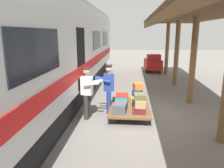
# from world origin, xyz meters

# --- Properties ---
(ground_plane) EXTENTS (60.00, 60.00, 0.00)m
(ground_plane) POSITION_xyz_m (0.00, 0.00, 0.00)
(ground_plane) COLOR slate
(platform_canopy) EXTENTS (3.20, 16.91, 3.56)m
(platform_canopy) POSITION_xyz_m (-1.93, 0.00, 3.27)
(platform_canopy) COLOR brown
(platform_canopy) RESTS_ON ground_plane
(train_car) EXTENTS (3.03, 18.95, 4.00)m
(train_car) POSITION_xyz_m (3.55, 0.00, 2.06)
(train_car) COLOR silver
(train_car) RESTS_ON ground_plane
(luggage_cart) EXTENTS (1.37, 2.17, 0.31)m
(luggage_cart) POSITION_xyz_m (0.42, -0.12, 0.27)
(luggage_cart) COLOR brown
(luggage_cart) RESTS_ON ground_plane
(suitcase_slate_roller) EXTENTS (0.45, 0.65, 0.29)m
(suitcase_slate_roller) POSITION_xyz_m (0.72, 0.48, 0.45)
(suitcase_slate_roller) COLOR #4C515B
(suitcase_slate_roller) RESTS_ON luggage_cart
(suitcase_black_hardshell) EXTENTS (0.48, 0.49, 0.17)m
(suitcase_black_hardshell) POSITION_xyz_m (0.11, -0.12, 0.40)
(suitcase_black_hardshell) COLOR black
(suitcase_black_hardshell) RESTS_ON luggage_cart
(suitcase_red_plastic) EXTENTS (0.48, 0.60, 0.23)m
(suitcase_red_plastic) POSITION_xyz_m (0.72, -0.71, 0.42)
(suitcase_red_plastic) COLOR #AD231E
(suitcase_red_plastic) RESTS_ON luggage_cart
(suitcase_maroon_trunk) EXTENTS (0.45, 0.53, 0.20)m
(suitcase_maroon_trunk) POSITION_xyz_m (0.11, 0.48, 0.41)
(suitcase_maroon_trunk) COLOR maroon
(suitcase_maroon_trunk) RESTS_ON luggage_cart
(suitcase_teal_softside) EXTENTS (0.46, 0.52, 0.21)m
(suitcase_teal_softside) POSITION_xyz_m (0.72, -0.12, 0.42)
(suitcase_teal_softside) COLOR #1E666B
(suitcase_teal_softside) RESTS_ON luggage_cart
(suitcase_yellow_case) EXTENTS (0.56, 0.66, 0.22)m
(suitcase_yellow_case) POSITION_xyz_m (0.11, -0.71, 0.42)
(suitcase_yellow_case) COLOR gold
(suitcase_yellow_case) RESTS_ON luggage_cart
(suitcase_navy_fabric) EXTENTS (0.42, 0.50, 0.23)m
(suitcase_navy_fabric) POSITION_xyz_m (0.15, -0.72, 0.65)
(suitcase_navy_fabric) COLOR navy
(suitcase_navy_fabric) RESTS_ON suitcase_yellow_case
(suitcase_tan_vintage) EXTENTS (0.35, 0.53, 0.24)m
(suitcase_tan_vintage) POSITION_xyz_m (0.10, 0.48, 0.63)
(suitcase_tan_vintage) COLOR tan
(suitcase_tan_vintage) RESTS_ON suitcase_maroon_trunk
(suitcase_orange_carryall) EXTENTS (0.38, 0.42, 0.23)m
(suitcase_orange_carryall) POSITION_xyz_m (0.14, -0.73, 0.87)
(suitcase_orange_carryall) COLOR #CC6B23
(suitcase_orange_carryall) RESTS_ON suitcase_navy_fabric
(suitcase_olive_duffel) EXTENTS (0.38, 0.45, 0.17)m
(suitcase_olive_duffel) POSITION_xyz_m (0.10, 0.46, 0.83)
(suitcase_olive_duffel) COLOR brown
(suitcase_olive_duffel) RESTS_ON suitcase_tan_vintage
(porter_in_overalls) EXTENTS (0.70, 0.49, 1.70)m
(porter_in_overalls) POSITION_xyz_m (1.18, -0.20, 0.93)
(porter_in_overalls) COLOR navy
(porter_in_overalls) RESTS_ON ground_plane
(porter_by_door) EXTENTS (0.71, 0.51, 1.70)m
(porter_by_door) POSITION_xyz_m (1.80, 0.36, 0.93)
(porter_by_door) COLOR #332D28
(porter_by_door) RESTS_ON ground_plane
(baggage_tug) EXTENTS (1.24, 1.78, 1.30)m
(baggage_tug) POSITION_xyz_m (-1.16, -8.71, 0.63)
(baggage_tug) COLOR #B21E19
(baggage_tug) RESTS_ON ground_plane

